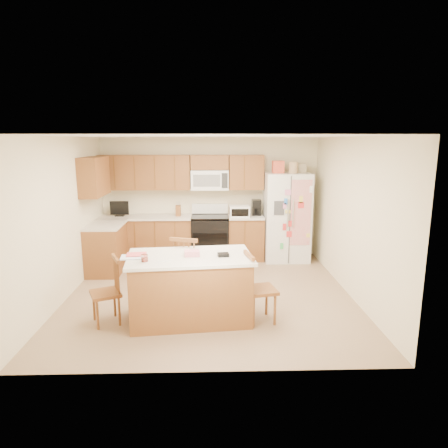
{
  "coord_description": "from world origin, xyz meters",
  "views": [
    {
      "loc": [
        0.05,
        -6.13,
        2.44
      ],
      "look_at": [
        0.24,
        0.35,
        1.08
      ],
      "focal_mm": 32.0,
      "sensor_mm": 36.0,
      "label": 1
    }
  ],
  "objects_px": {
    "stove": "(210,237)",
    "windsor_chair_right": "(259,289)",
    "refrigerator": "(286,216)",
    "windsor_chair_left": "(107,292)",
    "windsor_chair_back": "(188,271)",
    "island": "(190,287)"
  },
  "relations": [
    {
      "from": "island",
      "to": "windsor_chair_right",
      "type": "height_order",
      "value": "island"
    },
    {
      "from": "windsor_chair_right",
      "to": "refrigerator",
      "type": "bearing_deg",
      "value": 72.82
    },
    {
      "from": "refrigerator",
      "to": "windsor_chair_left",
      "type": "bearing_deg",
      "value": -135.57
    },
    {
      "from": "windsor_chair_back",
      "to": "windsor_chair_right",
      "type": "distance_m",
      "value": 1.23
    },
    {
      "from": "stove",
      "to": "island",
      "type": "relative_size",
      "value": 0.63
    },
    {
      "from": "stove",
      "to": "windsor_chair_right",
      "type": "bearing_deg",
      "value": -77.21
    },
    {
      "from": "stove",
      "to": "windsor_chair_right",
      "type": "height_order",
      "value": "stove"
    },
    {
      "from": "island",
      "to": "stove",
      "type": "bearing_deg",
      "value": 84.83
    },
    {
      "from": "stove",
      "to": "refrigerator",
      "type": "height_order",
      "value": "refrigerator"
    },
    {
      "from": "windsor_chair_left",
      "to": "windsor_chair_right",
      "type": "height_order",
      "value": "windsor_chair_right"
    },
    {
      "from": "island",
      "to": "windsor_chair_left",
      "type": "height_order",
      "value": "island"
    },
    {
      "from": "windsor_chair_left",
      "to": "windsor_chair_back",
      "type": "distance_m",
      "value": 1.26
    },
    {
      "from": "refrigerator",
      "to": "island",
      "type": "bearing_deg",
      "value": -123.15
    },
    {
      "from": "windsor_chair_back",
      "to": "windsor_chair_right",
      "type": "xyz_separation_m",
      "value": [
        1.0,
        -0.71,
        -0.03
      ]
    },
    {
      "from": "windsor_chair_left",
      "to": "island",
      "type": "bearing_deg",
      "value": 4.42
    },
    {
      "from": "stove",
      "to": "windsor_chair_right",
      "type": "xyz_separation_m",
      "value": [
        0.67,
        -2.96,
        -0.01
      ]
    },
    {
      "from": "windsor_chair_right",
      "to": "stove",
      "type": "bearing_deg",
      "value": 102.79
    },
    {
      "from": "refrigerator",
      "to": "windsor_chair_back",
      "type": "xyz_separation_m",
      "value": [
        -1.9,
        -2.19,
        -0.43
      ]
    },
    {
      "from": "refrigerator",
      "to": "windsor_chair_back",
      "type": "height_order",
      "value": "refrigerator"
    },
    {
      "from": "stove",
      "to": "refrigerator",
      "type": "relative_size",
      "value": 0.55
    },
    {
      "from": "windsor_chair_left",
      "to": "stove",
      "type": "bearing_deg",
      "value": 65.01
    },
    {
      "from": "windsor_chair_left",
      "to": "windsor_chair_right",
      "type": "xyz_separation_m",
      "value": [
        2.05,
        -0.01,
        0.03
      ]
    }
  ]
}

